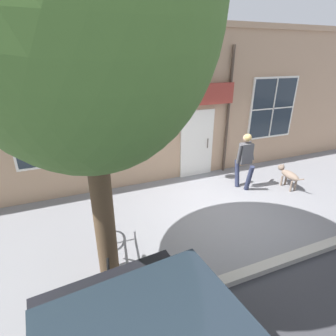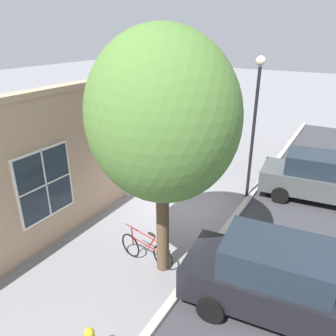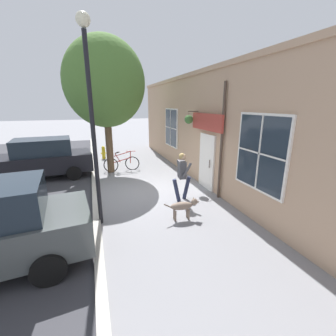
{
  "view_description": "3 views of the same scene",
  "coord_description": "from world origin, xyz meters",
  "px_view_note": "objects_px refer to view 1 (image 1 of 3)",
  "views": [
    {
      "loc": [
        4.71,
        -3.42,
        3.59
      ],
      "look_at": [
        -1.02,
        -1.09,
        0.91
      ],
      "focal_mm": 28.0,
      "sensor_mm": 36.0,
      "label": 1
    },
    {
      "loc": [
        4.84,
        -9.06,
        5.87
      ],
      "look_at": [
        -0.46,
        0.02,
        1.41
      ],
      "focal_mm": 35.0,
      "sensor_mm": 36.0,
      "label": 2
    },
    {
      "loc": [
        1.92,
        7.77,
        3.17
      ],
      "look_at": [
        -0.53,
        0.53,
        0.99
      ],
      "focal_mm": 24.0,
      "sensor_mm": 36.0,
      "label": 3
    }
  ],
  "objects_px": {
    "pedestrian_walking": "(245,157)",
    "dog_on_leash": "(288,175)",
    "street_tree_by_curb": "(83,18)",
    "leaning_bicycle": "(104,244)"
  },
  "relations": [
    {
      "from": "pedestrian_walking",
      "to": "dog_on_leash",
      "type": "relative_size",
      "value": 1.56
    },
    {
      "from": "street_tree_by_curb",
      "to": "dog_on_leash",
      "type": "bearing_deg",
      "value": 105.91
    },
    {
      "from": "dog_on_leash",
      "to": "street_tree_by_curb",
      "type": "distance_m",
      "value": 6.69
    },
    {
      "from": "pedestrian_walking",
      "to": "dog_on_leash",
      "type": "xyz_separation_m",
      "value": [
        0.45,
        1.26,
        -0.58
      ]
    },
    {
      "from": "leaning_bicycle",
      "to": "dog_on_leash",
      "type": "bearing_deg",
      "value": 100.49
    },
    {
      "from": "dog_on_leash",
      "to": "leaning_bicycle",
      "type": "height_order",
      "value": "leaning_bicycle"
    },
    {
      "from": "dog_on_leash",
      "to": "street_tree_by_curb",
      "type": "height_order",
      "value": "street_tree_by_curb"
    },
    {
      "from": "street_tree_by_curb",
      "to": "leaning_bicycle",
      "type": "relative_size",
      "value": 3.47
    },
    {
      "from": "pedestrian_walking",
      "to": "dog_on_leash",
      "type": "distance_m",
      "value": 1.46
    },
    {
      "from": "pedestrian_walking",
      "to": "dog_on_leash",
      "type": "bearing_deg",
      "value": 70.17
    }
  ]
}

